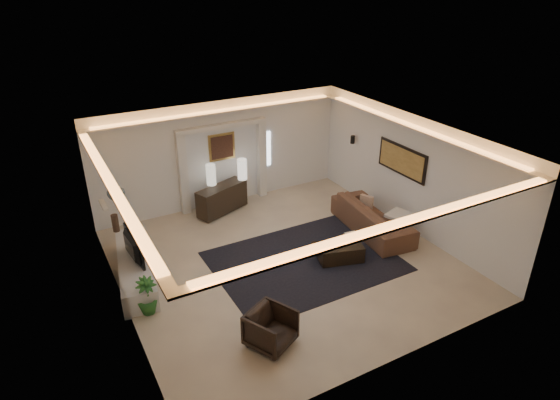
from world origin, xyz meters
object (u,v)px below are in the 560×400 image
console (222,199)px  armchair (271,329)px  sofa (372,217)px  coffee_table (340,252)px

console → armchair: 5.24m
console → sofa: size_ratio=0.58×
console → armchair: size_ratio=1.94×
sofa → armchair: size_ratio=3.32×
coffee_table → armchair: (-2.63, -1.62, 0.14)m
sofa → coffee_table: 1.67m
console → sofa: (2.90, -2.74, -0.03)m
armchair → coffee_table: bearing=5.2°
console → armchair: bearing=-124.2°
console → coffee_table: (1.41, -3.48, -0.20)m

